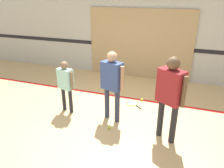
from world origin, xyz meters
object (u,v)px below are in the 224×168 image
(person_instructor, at_px, (112,79))
(person_student_right, at_px, (170,91))
(tennis_ball_by_spare_racket, at_px, (142,100))
(tennis_ball_near_instructor, at_px, (109,128))
(racket_spare_on_floor, at_px, (133,103))
(person_student_left, at_px, (66,81))

(person_instructor, height_order, person_student_right, person_student_right)
(person_student_right, height_order, tennis_ball_by_spare_racket, person_student_right)
(person_student_right, bearing_deg, tennis_ball_near_instructor, 35.50)
(person_instructor, xyz_separation_m, racket_spare_on_floor, (0.27, 0.85, -0.95))
(person_instructor, xyz_separation_m, person_student_right, (1.21, -0.32, 0.06))
(person_instructor, bearing_deg, person_student_right, 4.17)
(person_student_left, bearing_deg, person_student_right, 7.96)
(person_student_left, height_order, tennis_ball_near_instructor, person_student_left)
(tennis_ball_near_instructor, xyz_separation_m, tennis_ball_by_spare_racket, (0.37, 1.48, 0.00))
(person_instructor, height_order, racket_spare_on_floor, person_instructor)
(person_instructor, xyz_separation_m, tennis_ball_near_instructor, (0.08, -0.39, -0.93))
(person_student_right, distance_m, racket_spare_on_floor, 1.80)
(person_student_left, distance_m, tennis_ball_near_instructor, 1.45)
(person_instructor, xyz_separation_m, tennis_ball_by_spare_racket, (0.45, 1.10, -0.93))
(racket_spare_on_floor, bearing_deg, person_student_right, -11.85)
(person_student_left, distance_m, tennis_ball_by_spare_racket, 2.05)
(person_student_left, relative_size, tennis_ball_by_spare_racket, 18.78)
(person_instructor, relative_size, racket_spare_on_floor, 3.16)
(tennis_ball_near_instructor, bearing_deg, tennis_ball_by_spare_racket, 75.84)
(person_student_left, xyz_separation_m, tennis_ball_by_spare_racket, (1.57, 1.11, -0.73))
(person_instructor, distance_m, racket_spare_on_floor, 1.30)
(person_student_left, bearing_deg, tennis_ball_near_instructor, -2.17)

